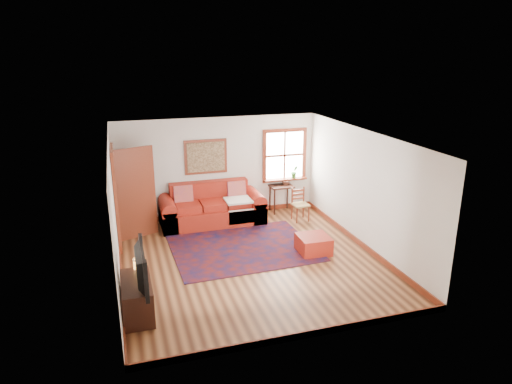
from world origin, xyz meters
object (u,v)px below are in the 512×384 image
object	(u,v)px
red_ottoman	(313,244)
side_table	(281,190)
media_cabinet	(137,298)
ladder_back_chair	(300,203)
red_leather_sofa	(212,210)

from	to	relation	value
red_ottoman	side_table	distance (m)	2.61
red_ottoman	media_cabinet	distance (m)	3.86
red_ottoman	ladder_back_chair	bearing A→B (deg)	78.22
side_table	ladder_back_chair	xyz separation A→B (m)	(0.22, -0.71, -0.15)
red_leather_sofa	red_ottoman	xyz separation A→B (m)	(1.65, -2.31, -0.14)
red_ottoman	ladder_back_chair	world-z (taller)	ladder_back_chair
red_ottoman	media_cabinet	xyz separation A→B (m)	(-3.63, -1.30, 0.11)
red_ottoman	media_cabinet	size ratio (longest dim) A/B	0.61
side_table	media_cabinet	xyz separation A→B (m)	(-3.86, -3.87, -0.30)
ladder_back_chair	red_ottoman	bearing A→B (deg)	-103.59
ladder_back_chair	media_cabinet	distance (m)	5.16
red_leather_sofa	red_ottoman	world-z (taller)	red_leather_sofa
media_cabinet	red_leather_sofa	bearing A→B (deg)	61.25
media_cabinet	ladder_back_chair	bearing A→B (deg)	37.74
ladder_back_chair	red_leather_sofa	bearing A→B (deg)	167.97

